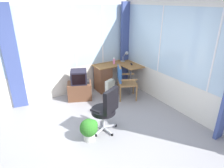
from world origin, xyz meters
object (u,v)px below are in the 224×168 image
at_px(tv_remote, 131,64).
at_px(wooden_armchair, 123,78).
at_px(desk_lamp, 126,55).
at_px(spray_bottle, 114,60).
at_px(office_chair, 106,108).
at_px(desk, 105,77).
at_px(space_heater, 110,89).
at_px(potted_plant, 89,128).
at_px(tv_on_stand, 80,86).

distance_m(tv_remote, wooden_armchair, 0.72).
relative_size(desk_lamp, spray_bottle, 1.50).
xyz_separation_m(desk_lamp, wooden_armchair, (-0.60, -0.74, -0.39)).
height_order(wooden_armchair, office_chair, office_chair).
relative_size(desk, desk_lamp, 3.77).
bearing_deg(tv_remote, wooden_armchair, -116.87).
bearing_deg(wooden_armchair, office_chair, -135.94).
relative_size(desk, space_heater, 2.19).
bearing_deg(office_chair, potted_plant, -170.06).
height_order(wooden_armchair, tv_on_stand, wooden_armchair).
height_order(desk, space_heater, desk).
bearing_deg(desk_lamp, spray_bottle, -177.48).
distance_m(tv_on_stand, space_heater, 0.84).
bearing_deg(potted_plant, tv_on_stand, 73.46).
relative_size(office_chair, tv_on_stand, 1.18).
height_order(desk_lamp, space_heater, desk_lamp).
relative_size(desk, wooden_armchair, 1.30).
xyz_separation_m(desk, office_chair, (-0.96, -1.79, 0.13)).
xyz_separation_m(office_chair, space_heater, (0.80, 1.23, -0.27)).
bearing_deg(space_heater, office_chair, -123.16).
xyz_separation_m(desk_lamp, tv_remote, (-0.03, -0.34, -0.19)).
bearing_deg(space_heater, wooden_armchair, -25.43).
xyz_separation_m(office_chair, potted_plant, (-0.43, -0.07, -0.30)).
relative_size(spray_bottle, office_chair, 0.22).
distance_m(wooden_armchair, potted_plant, 1.96).
height_order(office_chair, potted_plant, office_chair).
relative_size(desk_lamp, wooden_armchair, 0.35).
relative_size(tv_on_stand, potted_plant, 1.85).
distance_m(desk_lamp, potted_plant, 2.95).
xyz_separation_m(desk, spray_bottle, (0.31, 0.01, 0.46)).
relative_size(office_chair, potted_plant, 2.18).
bearing_deg(potted_plant, spray_bottle, 47.78).
height_order(tv_on_stand, space_heater, tv_on_stand).
xyz_separation_m(space_heater, potted_plant, (-1.23, -1.31, -0.03)).
distance_m(office_chair, potted_plant, 0.53).
relative_size(wooden_armchair, tv_on_stand, 1.14).
bearing_deg(potted_plant, tv_remote, 36.40).
height_order(tv_remote, potted_plant, tv_remote).
bearing_deg(potted_plant, space_heater, 46.69).
relative_size(tv_remote, tv_on_stand, 0.18).
relative_size(wooden_armchair, space_heater, 1.68).
distance_m(desk, wooden_armchair, 0.74).
relative_size(office_chair, space_heater, 1.75).
height_order(tv_remote, space_heater, tv_remote).
height_order(space_heater, potted_plant, space_heater).
distance_m(spray_bottle, space_heater, 0.95).
bearing_deg(tv_on_stand, desk_lamp, 5.85).
distance_m(tv_remote, spray_bottle, 0.53).
height_order(spray_bottle, space_heater, spray_bottle).
bearing_deg(tv_on_stand, wooden_armchair, -28.91).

